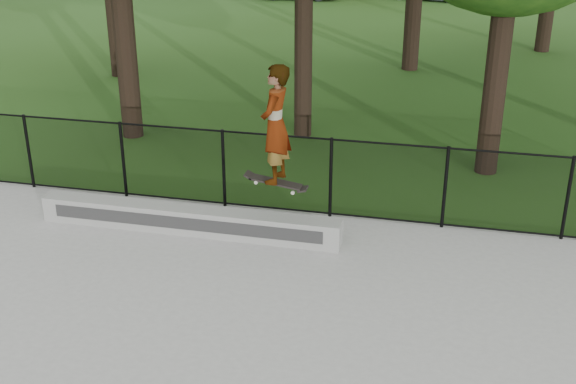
% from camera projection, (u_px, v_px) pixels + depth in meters
% --- Properties ---
extents(grind_ledge, '(5.34, 0.40, 0.45)m').
position_uv_depth(grind_ledge, '(188.00, 220.00, 12.45)').
color(grind_ledge, '#9B9B97').
rests_on(grind_ledge, concrete_slab).
extents(skater_airborne, '(0.84, 0.72, 2.03)m').
position_uv_depth(skater_airborne, '(275.00, 126.00, 11.12)').
color(skater_airborne, black).
rests_on(skater_airborne, ground).
extents(chainlink_fence, '(16.06, 0.06, 1.50)m').
position_uv_depth(chainlink_fence, '(331.00, 178.00, 12.84)').
color(chainlink_fence, black).
rests_on(chainlink_fence, concrete_slab).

